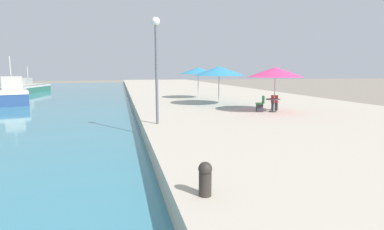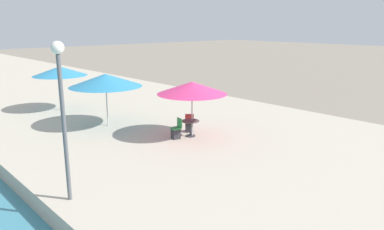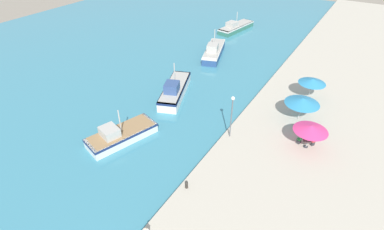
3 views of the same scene
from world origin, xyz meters
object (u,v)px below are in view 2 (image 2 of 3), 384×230
Objects in this scene: cafe_table at (191,125)px; lamppost at (61,95)px; cafe_umbrella_pink at (192,88)px; cafe_umbrella_white at (106,80)px; cafe_umbrella_striped at (60,71)px; cafe_chair_right at (176,131)px; cafe_chair_left at (189,125)px.

lamppost is (-6.84, -2.28, 2.56)m from cafe_table.
cafe_table is (-0.05, 0.05, -1.70)m from cafe_umbrella_pink.
cafe_umbrella_white is 8.23m from lamppost.
cafe_umbrella_striped is 9.28m from cafe_chair_right.
lamppost is at bearing -121.64° from cafe_chair_left.
lamppost reaches higher than cafe_chair_left.
cafe_umbrella_pink is 9.42m from cafe_umbrella_striped.
cafe_umbrella_pink is at bearing -92.52° from cafe_chair_right.
cafe_table is 7.65m from lamppost.
cafe_umbrella_pink is 1.01× the size of cafe_umbrella_striped.
cafe_umbrella_white is 0.78× the size of lamppost.
cafe_umbrella_white is at bearing 30.10° from cafe_chair_right.
cafe_umbrella_white is 4.70m from cafe_chair_left.
cafe_umbrella_striped is at bearing 142.62° from cafe_chair_left.
cafe_chair_left is 0.20× the size of lamppost.
cafe_chair_left is 1.00× the size of cafe_chair_right.
cafe_table is 0.18× the size of lamppost.
cafe_umbrella_pink reaches higher than cafe_chair_right.
cafe_umbrella_striped is 3.41× the size of cafe_chair_right.
cafe_umbrella_striped is at bearing 102.46° from cafe_umbrella_pink.
cafe_umbrella_striped is 3.87× the size of cafe_table.
cafe_umbrella_striped is 0.68× the size of lamppost.
cafe_chair_right is (-0.75, 0.23, -1.91)m from cafe_umbrella_pink.
cafe_umbrella_white is 3.93× the size of cafe_chair_left.
cafe_table is 0.88× the size of cafe_chair_right.
cafe_table is 0.75m from cafe_chair_left.
cafe_chair_left is (2.42, -8.57, -1.99)m from cafe_umbrella_striped.
cafe_umbrella_striped reaches higher than cafe_table.
cafe_umbrella_striped is 9.13m from cafe_chair_left.
cafe_chair_left is at bearing 53.14° from cafe_table.
cafe_umbrella_white is 1.15× the size of cafe_umbrella_striped.
cafe_umbrella_white is 4.96m from cafe_umbrella_striped.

